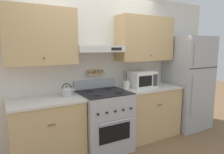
# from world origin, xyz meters

# --- Properties ---
(wall_back) EXTENTS (5.20, 0.46, 2.55)m
(wall_back) POSITION_xyz_m (0.03, 0.59, 1.45)
(wall_back) COLOR silver
(wall_back) RESTS_ON ground_plane
(counter_left) EXTENTS (0.99, 0.63, 0.91)m
(counter_left) POSITION_xyz_m (-0.88, 0.32, 0.46)
(counter_left) COLOR tan
(counter_left) RESTS_ON ground_plane
(counter_right) EXTENTS (1.12, 0.63, 0.91)m
(counter_right) POSITION_xyz_m (0.94, 0.32, 0.46)
(counter_right) COLOR tan
(counter_right) RESTS_ON ground_plane
(stove_range) EXTENTS (0.75, 0.73, 1.09)m
(stove_range) POSITION_xyz_m (0.00, 0.27, 0.47)
(stove_range) COLOR #ADAFB5
(stove_range) RESTS_ON ground_plane
(refrigerator) EXTENTS (0.80, 0.72, 1.84)m
(refrigerator) POSITION_xyz_m (1.92, 0.27, 0.92)
(refrigerator) COLOR #ADAFB5
(refrigerator) RESTS_ON ground_plane
(tea_kettle) EXTENTS (0.21, 0.16, 0.20)m
(tea_kettle) POSITION_xyz_m (-0.56, 0.37, 0.99)
(tea_kettle) COLOR #B7B7BC
(tea_kettle) RESTS_ON counter_left
(microwave) EXTENTS (0.46, 0.40, 0.29)m
(microwave) POSITION_xyz_m (0.81, 0.39, 1.06)
(microwave) COLOR white
(microwave) RESTS_ON counter_right
(utensil_crock) EXTENTS (0.13, 0.13, 0.30)m
(utensil_crock) POSITION_xyz_m (0.48, 0.37, 0.99)
(utensil_crock) COLOR silver
(utensil_crock) RESTS_ON counter_right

